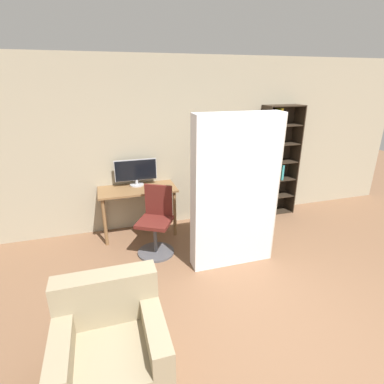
{
  "coord_description": "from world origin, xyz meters",
  "views": [
    {
      "loc": [
        -1.44,
        -1.61,
        2.34
      ],
      "look_at": [
        -0.43,
        1.67,
        1.05
      ],
      "focal_mm": 28.0,
      "sensor_mm": 36.0,
      "label": 1
    }
  ],
  "objects_px": {
    "armchair": "(111,347)",
    "bookshelf": "(274,160)",
    "monitor": "(136,172)",
    "mattress_near": "(235,193)",
    "office_chair": "(156,226)"
  },
  "relations": [
    {
      "from": "office_chair",
      "to": "mattress_near",
      "type": "relative_size",
      "value": 0.49
    },
    {
      "from": "office_chair",
      "to": "mattress_near",
      "type": "distance_m",
      "value": 1.24
    },
    {
      "from": "mattress_near",
      "to": "armchair",
      "type": "distance_m",
      "value": 2.19
    },
    {
      "from": "bookshelf",
      "to": "armchair",
      "type": "bearing_deg",
      "value": -139.21
    },
    {
      "from": "monitor",
      "to": "bookshelf",
      "type": "height_order",
      "value": "bookshelf"
    },
    {
      "from": "bookshelf",
      "to": "office_chair",
      "type": "bearing_deg",
      "value": -161.69
    },
    {
      "from": "mattress_near",
      "to": "office_chair",
      "type": "bearing_deg",
      "value": 149.4
    },
    {
      "from": "bookshelf",
      "to": "armchair",
      "type": "relative_size",
      "value": 2.29
    },
    {
      "from": "monitor",
      "to": "bookshelf",
      "type": "distance_m",
      "value": 2.43
    },
    {
      "from": "armchair",
      "to": "bookshelf",
      "type": "bearing_deg",
      "value": 40.79
    },
    {
      "from": "mattress_near",
      "to": "armchair",
      "type": "height_order",
      "value": "mattress_near"
    },
    {
      "from": "office_chair",
      "to": "armchair",
      "type": "distance_m",
      "value": 1.97
    },
    {
      "from": "bookshelf",
      "to": "armchair",
      "type": "height_order",
      "value": "bookshelf"
    },
    {
      "from": "monitor",
      "to": "armchair",
      "type": "relative_size",
      "value": 0.77
    },
    {
      "from": "monitor",
      "to": "office_chair",
      "type": "height_order",
      "value": "monitor"
    }
  ]
}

